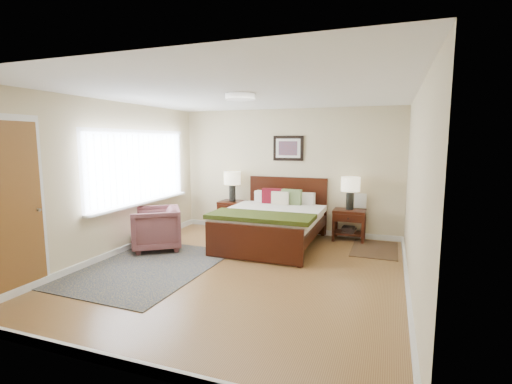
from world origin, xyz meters
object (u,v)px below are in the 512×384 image
nightstand_right (349,221)px  lamp_left (232,181)px  nightstand_left (232,207)px  rug_persian (148,267)px  lamp_right (350,187)px  bed (273,217)px  armchair (156,228)px

nightstand_right → lamp_left: 2.49m
nightstand_left → nightstand_right: size_ratio=1.05×
rug_persian → nightstand_right: bearing=46.0°
nightstand_right → rug_persian: 3.71m
nightstand_right → lamp_right: (-0.00, 0.01, 0.65)m
bed → lamp_left: 1.49m
nightstand_right → lamp_right: lamp_right is taller
nightstand_left → rug_persian: (-0.22, -2.59, -0.49)m
lamp_right → armchair: lamp_right is taller
nightstand_right → armchair: armchair is taller
bed → rug_persian: bearing=-126.9°
bed → nightstand_right: size_ratio=3.54×
nightstand_left → lamp_right: size_ratio=1.01×
bed → armchair: 2.06m
armchair → rug_persian: (0.45, -0.85, -0.36)m
nightstand_right → lamp_right: size_ratio=0.96×
lamp_right → armchair: size_ratio=0.75×
bed → armchair: (-1.81, -0.97, -0.15)m
lamp_right → armchair: 3.60m
nightstand_left → armchair: bearing=-111.2°
nightstand_right → rug_persian: bearing=-135.3°
lamp_right → rug_persian: size_ratio=0.25×
bed → rug_persian: (-1.36, -1.81, -0.51)m
nightstand_right → lamp_left: bearing=179.7°
bed → nightstand_right: 1.49m
bed → lamp_right: lamp_right is taller
lamp_left → bed: bearing=-34.9°
bed → lamp_left: bearing=145.1°
rug_persian → nightstand_left: bearing=86.4°
rug_persian → armchair: bearing=119.3°
armchair → rug_persian: bearing=-7.5°
armchair → nightstand_right: bearing=84.2°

